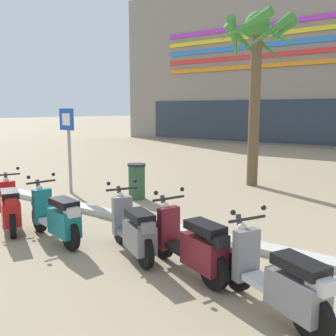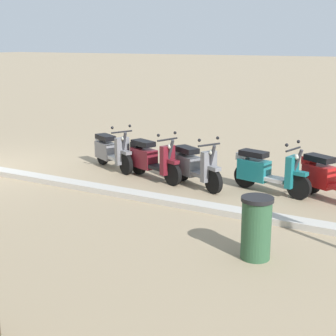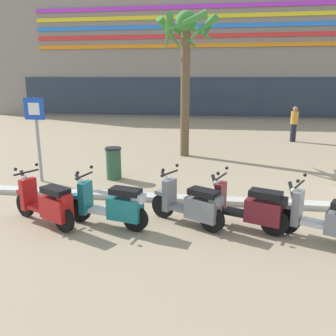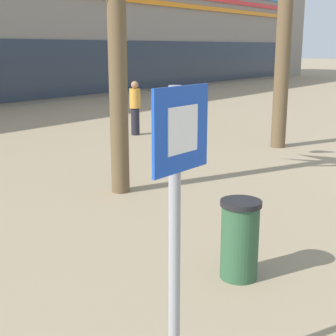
{
  "view_description": "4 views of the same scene",
  "coord_description": "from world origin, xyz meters",
  "px_view_note": "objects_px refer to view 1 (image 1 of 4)",
  "views": [
    {
      "loc": [
        -1.54,
        -5.86,
        2.38
      ],
      "look_at": [
        -6.43,
        0.85,
        1.07
      ],
      "focal_mm": 39.99,
      "sensor_mm": 36.0,
      "label": 1
    },
    {
      "loc": [
        -10.32,
        8.32,
        3.15
      ],
      "look_at": [
        -6.62,
        1.79,
        1.27
      ],
      "focal_mm": 54.35,
      "sensor_mm": 36.0,
      "label": 2
    },
    {
      "loc": [
        -4.89,
        -8.03,
        2.91
      ],
      "look_at": [
        -6.09,
        -0.13,
        0.84
      ],
      "focal_mm": 37.0,
      "sensor_mm": 36.0,
      "label": 3
    },
    {
      "loc": [
        -12.7,
        -1.03,
        2.66
      ],
      "look_at": [
        -7.02,
        3.36,
        0.87
      ],
      "focal_mm": 52.29,
      "sensor_mm": 36.0,
      "label": 4
    }
  ],
  "objects_px": {
    "scooter_red_gap_after_mid": "(10,207)",
    "crossing_sign": "(68,141)",
    "scooter_grey_mid_centre": "(134,230)",
    "scooter_maroon_lead_nearest": "(192,245)",
    "palm_tree_mid_walkway": "(257,55)",
    "litter_bin": "(137,181)",
    "scooter_grey_mid_rear": "(279,281)",
    "scooter_teal_tail_end": "(57,218)"
  },
  "relations": [
    {
      "from": "scooter_teal_tail_end",
      "to": "palm_tree_mid_walkway",
      "type": "distance_m",
      "value": 7.79
    },
    {
      "from": "scooter_teal_tail_end",
      "to": "palm_tree_mid_walkway",
      "type": "height_order",
      "value": "palm_tree_mid_walkway"
    },
    {
      "from": "scooter_maroon_lead_nearest",
      "to": "scooter_grey_mid_rear",
      "type": "relative_size",
      "value": 1.05
    },
    {
      "from": "scooter_grey_mid_rear",
      "to": "crossing_sign",
      "type": "bearing_deg",
      "value": 158.1
    },
    {
      "from": "scooter_grey_mid_centre",
      "to": "litter_bin",
      "type": "relative_size",
      "value": 1.66
    },
    {
      "from": "scooter_grey_mid_centre",
      "to": "crossing_sign",
      "type": "relative_size",
      "value": 0.66
    },
    {
      "from": "scooter_maroon_lead_nearest",
      "to": "palm_tree_mid_walkway",
      "type": "distance_m",
      "value": 7.76
    },
    {
      "from": "scooter_grey_mid_centre",
      "to": "scooter_maroon_lead_nearest",
      "type": "height_order",
      "value": "same"
    },
    {
      "from": "scooter_maroon_lead_nearest",
      "to": "scooter_red_gap_after_mid",
      "type": "bearing_deg",
      "value": -174.62
    },
    {
      "from": "palm_tree_mid_walkway",
      "to": "scooter_grey_mid_rear",
      "type": "bearing_deg",
      "value": -64.51
    },
    {
      "from": "scooter_grey_mid_rear",
      "to": "scooter_grey_mid_centre",
      "type": "bearing_deg",
      "value": 171.42
    },
    {
      "from": "litter_bin",
      "to": "scooter_red_gap_after_mid",
      "type": "bearing_deg",
      "value": -95.03
    },
    {
      "from": "scooter_teal_tail_end",
      "to": "crossing_sign",
      "type": "distance_m",
      "value": 4.25
    },
    {
      "from": "scooter_teal_tail_end",
      "to": "scooter_grey_mid_rear",
      "type": "height_order",
      "value": "same"
    },
    {
      "from": "scooter_red_gap_after_mid",
      "to": "palm_tree_mid_walkway",
      "type": "xyz_separation_m",
      "value": [
        2.08,
        7.02,
        3.53
      ]
    },
    {
      "from": "scooter_grey_mid_rear",
      "to": "palm_tree_mid_walkway",
      "type": "relative_size",
      "value": 0.31
    },
    {
      "from": "scooter_grey_mid_centre",
      "to": "scooter_grey_mid_rear",
      "type": "xyz_separation_m",
      "value": [
        2.53,
        -0.38,
        -0.01
      ]
    },
    {
      "from": "scooter_grey_mid_rear",
      "to": "litter_bin",
      "type": "xyz_separation_m",
      "value": [
        -5.1,
        3.44,
        0.04
      ]
    },
    {
      "from": "scooter_grey_mid_centre",
      "to": "scooter_maroon_lead_nearest",
      "type": "relative_size",
      "value": 0.92
    },
    {
      "from": "scooter_grey_mid_rear",
      "to": "litter_bin",
      "type": "distance_m",
      "value": 6.16
    },
    {
      "from": "scooter_red_gap_after_mid",
      "to": "crossing_sign",
      "type": "relative_size",
      "value": 0.7
    },
    {
      "from": "scooter_maroon_lead_nearest",
      "to": "crossing_sign",
      "type": "bearing_deg",
      "value": 156.28
    },
    {
      "from": "scooter_teal_tail_end",
      "to": "litter_bin",
      "type": "relative_size",
      "value": 1.9
    },
    {
      "from": "scooter_grey_mid_centre",
      "to": "palm_tree_mid_walkway",
      "type": "xyz_separation_m",
      "value": [
        -0.8,
        6.6,
        3.54
      ]
    },
    {
      "from": "scooter_teal_tail_end",
      "to": "crossing_sign",
      "type": "xyz_separation_m",
      "value": [
        -3.04,
        2.78,
        1.05
      ]
    },
    {
      "from": "scooter_teal_tail_end",
      "to": "scooter_maroon_lead_nearest",
      "type": "distance_m",
      "value": 2.7
    },
    {
      "from": "scooter_teal_tail_end",
      "to": "litter_bin",
      "type": "xyz_separation_m",
      "value": [
        -1.02,
        3.37,
        0.03
      ]
    },
    {
      "from": "scooter_teal_tail_end",
      "to": "scooter_grey_mid_rear",
      "type": "bearing_deg",
      "value": -1.08
    },
    {
      "from": "palm_tree_mid_walkway",
      "to": "litter_bin",
      "type": "bearing_deg",
      "value": -116.6
    },
    {
      "from": "scooter_grey_mid_rear",
      "to": "palm_tree_mid_walkway",
      "type": "bearing_deg",
      "value": 115.49
    },
    {
      "from": "crossing_sign",
      "to": "palm_tree_mid_walkway",
      "type": "bearing_deg",
      "value": 47.43
    },
    {
      "from": "scooter_red_gap_after_mid",
      "to": "scooter_teal_tail_end",
      "type": "height_order",
      "value": "same"
    },
    {
      "from": "scooter_grey_mid_centre",
      "to": "scooter_maroon_lead_nearest",
      "type": "xyz_separation_m",
      "value": [
        1.13,
        -0.03,
        0.01
      ]
    },
    {
      "from": "scooter_teal_tail_end",
      "to": "crossing_sign",
      "type": "height_order",
      "value": "crossing_sign"
    },
    {
      "from": "scooter_red_gap_after_mid",
      "to": "palm_tree_mid_walkway",
      "type": "distance_m",
      "value": 8.12
    },
    {
      "from": "crossing_sign",
      "to": "litter_bin",
      "type": "bearing_deg",
      "value": 16.1
    },
    {
      "from": "scooter_maroon_lead_nearest",
      "to": "palm_tree_mid_walkway",
      "type": "relative_size",
      "value": 0.33
    },
    {
      "from": "scooter_grey_mid_rear",
      "to": "crossing_sign",
      "type": "height_order",
      "value": "crossing_sign"
    },
    {
      "from": "crossing_sign",
      "to": "litter_bin",
      "type": "height_order",
      "value": "crossing_sign"
    },
    {
      "from": "scooter_red_gap_after_mid",
      "to": "crossing_sign",
      "type": "bearing_deg",
      "value": 120.57
    },
    {
      "from": "scooter_red_gap_after_mid",
      "to": "scooter_grey_mid_centre",
      "type": "xyz_separation_m",
      "value": [
        2.88,
        0.41,
        -0.01
      ]
    },
    {
      "from": "scooter_red_gap_after_mid",
      "to": "scooter_teal_tail_end",
      "type": "relative_size",
      "value": 0.93
    }
  ]
}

